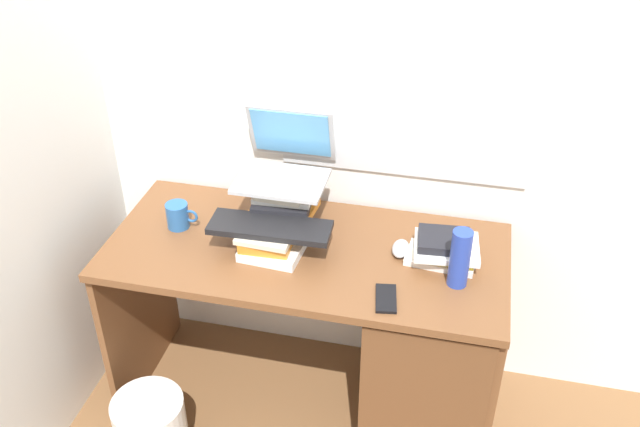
{
  "coord_description": "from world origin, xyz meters",
  "views": [
    {
      "loc": [
        0.5,
        -1.94,
        2.24
      ],
      "look_at": [
        0.06,
        -0.04,
        0.94
      ],
      "focal_mm": 39.72,
      "sensor_mm": 36.0,
      "label": 1
    }
  ],
  "objects_px": {
    "book_stack_tall": "(284,205)",
    "mug": "(178,216)",
    "keyboard": "(270,227)",
    "computer_mouse": "(401,249)",
    "desk": "(400,342)",
    "laptop": "(285,161)",
    "cell_phone": "(386,298)",
    "book_stack_keyboard_riser": "(271,241)",
    "book_stack_side": "(445,249)",
    "water_bottle": "(460,258)"
  },
  "relations": [
    {
      "from": "book_stack_keyboard_riser",
      "to": "keyboard",
      "type": "relative_size",
      "value": 0.53
    },
    {
      "from": "computer_mouse",
      "to": "mug",
      "type": "relative_size",
      "value": 0.87
    },
    {
      "from": "book_stack_side",
      "to": "computer_mouse",
      "type": "xyz_separation_m",
      "value": [
        -0.15,
        0.01,
        -0.03
      ]
    },
    {
      "from": "desk",
      "to": "book_stack_keyboard_riser",
      "type": "distance_m",
      "value": 0.61
    },
    {
      "from": "mug",
      "to": "cell_phone",
      "type": "height_order",
      "value": "mug"
    },
    {
      "from": "book_stack_tall",
      "to": "computer_mouse",
      "type": "height_order",
      "value": "book_stack_tall"
    },
    {
      "from": "mug",
      "to": "water_bottle",
      "type": "distance_m",
      "value": 1.02
    },
    {
      "from": "book_stack_keyboard_riser",
      "to": "water_bottle",
      "type": "relative_size",
      "value": 1.09
    },
    {
      "from": "book_stack_tall",
      "to": "water_bottle",
      "type": "bearing_deg",
      "value": -17.11
    },
    {
      "from": "computer_mouse",
      "to": "cell_phone",
      "type": "height_order",
      "value": "computer_mouse"
    },
    {
      "from": "book_stack_tall",
      "to": "laptop",
      "type": "height_order",
      "value": "laptop"
    },
    {
      "from": "book_stack_tall",
      "to": "mug",
      "type": "distance_m",
      "value": 0.39
    },
    {
      "from": "mug",
      "to": "cell_phone",
      "type": "xyz_separation_m",
      "value": [
        0.8,
        -0.24,
        -0.04
      ]
    },
    {
      "from": "keyboard",
      "to": "mug",
      "type": "xyz_separation_m",
      "value": [
        -0.37,
        0.07,
        -0.05
      ]
    },
    {
      "from": "laptop",
      "to": "book_stack_tall",
      "type": "bearing_deg",
      "value": -83.72
    },
    {
      "from": "laptop",
      "to": "mug",
      "type": "xyz_separation_m",
      "value": [
        -0.37,
        -0.16,
        -0.19
      ]
    },
    {
      "from": "keyboard",
      "to": "computer_mouse",
      "type": "distance_m",
      "value": 0.46
    },
    {
      "from": "book_stack_tall",
      "to": "cell_phone",
      "type": "xyz_separation_m",
      "value": [
        0.43,
        -0.33,
        -0.09
      ]
    },
    {
      "from": "book_stack_side",
      "to": "laptop",
      "type": "relative_size",
      "value": 0.8
    },
    {
      "from": "book_stack_side",
      "to": "water_bottle",
      "type": "xyz_separation_m",
      "value": [
        0.05,
        -0.12,
        0.06
      ]
    },
    {
      "from": "keyboard",
      "to": "computer_mouse",
      "type": "height_order",
      "value": "keyboard"
    },
    {
      "from": "keyboard",
      "to": "mug",
      "type": "relative_size",
      "value": 3.51
    },
    {
      "from": "book_stack_keyboard_riser",
      "to": "computer_mouse",
      "type": "bearing_deg",
      "value": 11.64
    },
    {
      "from": "book_stack_keyboard_riser",
      "to": "mug",
      "type": "relative_size",
      "value": 1.88
    },
    {
      "from": "keyboard",
      "to": "mug",
      "type": "height_order",
      "value": "keyboard"
    },
    {
      "from": "keyboard",
      "to": "water_bottle",
      "type": "xyz_separation_m",
      "value": [
        0.64,
        -0.04,
        0.0
      ]
    },
    {
      "from": "book_stack_tall",
      "to": "book_stack_side",
      "type": "relative_size",
      "value": 0.92
    },
    {
      "from": "computer_mouse",
      "to": "mug",
      "type": "distance_m",
      "value": 0.81
    },
    {
      "from": "book_stack_side",
      "to": "water_bottle",
      "type": "height_order",
      "value": "water_bottle"
    },
    {
      "from": "laptop",
      "to": "keyboard",
      "type": "relative_size",
      "value": 0.75
    },
    {
      "from": "book_stack_keyboard_riser",
      "to": "keyboard",
      "type": "xyz_separation_m",
      "value": [
        0.0,
        -0.0,
        0.06
      ]
    },
    {
      "from": "desk",
      "to": "computer_mouse",
      "type": "distance_m",
      "value": 0.37
    },
    {
      "from": "book_stack_side",
      "to": "laptop",
      "type": "bearing_deg",
      "value": 166.2
    },
    {
      "from": "desk",
      "to": "book_stack_tall",
      "type": "bearing_deg",
      "value": 162.89
    },
    {
      "from": "book_stack_side",
      "to": "cell_phone",
      "type": "distance_m",
      "value": 0.3
    },
    {
      "from": "book_stack_keyboard_riser",
      "to": "laptop",
      "type": "xyz_separation_m",
      "value": [
        -0.0,
        0.23,
        0.19
      ]
    },
    {
      "from": "computer_mouse",
      "to": "cell_phone",
      "type": "relative_size",
      "value": 0.76
    },
    {
      "from": "desk",
      "to": "water_bottle",
      "type": "height_order",
      "value": "water_bottle"
    },
    {
      "from": "book_stack_side",
      "to": "mug",
      "type": "height_order",
      "value": "same"
    },
    {
      "from": "desk",
      "to": "book_stack_side",
      "type": "relative_size",
      "value": 5.55
    },
    {
      "from": "desk",
      "to": "laptop",
      "type": "distance_m",
      "value": 0.78
    },
    {
      "from": "desk",
      "to": "book_stack_side",
      "type": "bearing_deg",
      "value": 28.57
    },
    {
      "from": "desk",
      "to": "mug",
      "type": "distance_m",
      "value": 0.93
    },
    {
      "from": "computer_mouse",
      "to": "cell_phone",
      "type": "xyz_separation_m",
      "value": [
        -0.01,
        -0.26,
        -0.01
      ]
    },
    {
      "from": "book_stack_side",
      "to": "mug",
      "type": "relative_size",
      "value": 2.12
    },
    {
      "from": "desk",
      "to": "keyboard",
      "type": "height_order",
      "value": "keyboard"
    },
    {
      "from": "keyboard",
      "to": "cell_phone",
      "type": "relative_size",
      "value": 3.09
    },
    {
      "from": "book_stack_tall",
      "to": "keyboard",
      "type": "xyz_separation_m",
      "value": [
        -0.0,
        -0.16,
        0.01
      ]
    },
    {
      "from": "book_stack_tall",
      "to": "mug",
      "type": "bearing_deg",
      "value": -166.1
    },
    {
      "from": "book_stack_tall",
      "to": "computer_mouse",
      "type": "bearing_deg",
      "value": -9.13
    }
  ]
}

